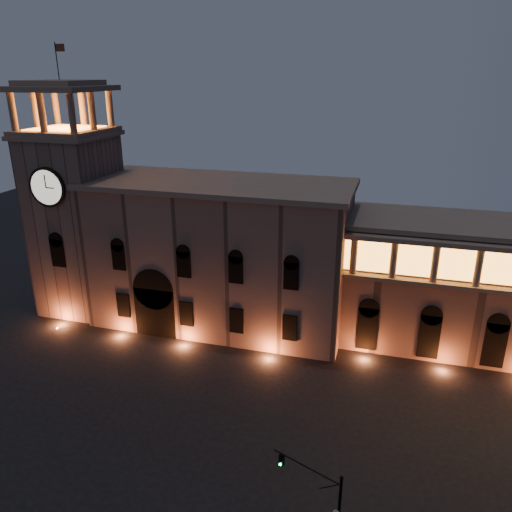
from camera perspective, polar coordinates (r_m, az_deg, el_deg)
name	(u,v)px	position (r m, az deg, el deg)	size (l,w,h in m)	color
ground	(157,439)	(45.93, -11.25, -19.80)	(160.00, 160.00, 0.00)	black
government_building	(219,254)	(59.80, -4.24, 0.19)	(30.80, 12.80, 17.60)	#785B4F
clock_tower	(77,215)	(66.32, -19.80, 4.44)	(9.80, 9.80, 32.40)	#785B4F
traffic_light	(326,511)	(35.07, 8.02, -26.91)	(4.80, 2.09, 7.01)	black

